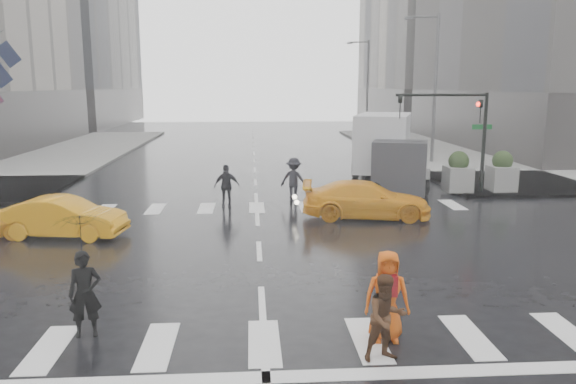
{
  "coord_description": "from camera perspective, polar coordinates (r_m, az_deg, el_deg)",
  "views": [
    {
      "loc": [
        -0.21,
        -15.93,
        4.81
      ],
      "look_at": [
        0.99,
        2.0,
        1.38
      ],
      "focal_mm": 35.0,
      "sensor_mm": 36.0,
      "label": 1
    }
  ],
  "objects": [
    {
      "name": "ground",
      "position": [
        16.64,
        -2.95,
        -6.02
      ],
      "size": [
        120.0,
        120.0,
        0.0
      ],
      "primitive_type": "plane",
      "color": "black",
      "rests_on": "ground"
    },
    {
      "name": "sidewalk_ne",
      "position": [
        39.1,
        26.53,
        2.7
      ],
      "size": [
        35.0,
        35.0,
        0.15
      ],
      "primitive_type": "cube",
      "color": "gray",
      "rests_on": "ground"
    },
    {
      "name": "road_markings",
      "position": [
        16.64,
        -2.95,
        -6.0
      ],
      "size": [
        18.0,
        48.0,
        0.01
      ],
      "primitive_type": null,
      "color": "silver",
      "rests_on": "ground"
    },
    {
      "name": "traffic_signal_pole",
      "position": [
        25.7,
        17.33,
        6.76
      ],
      "size": [
        4.45,
        0.42,
        4.5
      ],
      "color": "black",
      "rests_on": "ground"
    },
    {
      "name": "street_lamp_near",
      "position": [
        35.69,
        14.53,
        10.68
      ],
      "size": [
        2.15,
        0.22,
        9.0
      ],
      "color": "#59595B",
      "rests_on": "ground"
    },
    {
      "name": "street_lamp_far",
      "position": [
        55.06,
        7.94,
        10.84
      ],
      "size": [
        2.15,
        0.22,
        9.0
      ],
      "color": "#59595B",
      "rests_on": "ground"
    },
    {
      "name": "planter_west",
      "position": [
        25.48,
        12.68,
        1.89
      ],
      "size": [
        1.1,
        1.1,
        1.8
      ],
      "color": "gray",
      "rests_on": "ground"
    },
    {
      "name": "planter_mid",
      "position": [
        26.11,
        16.9,
        1.9
      ],
      "size": [
        1.1,
        1.1,
        1.8
      ],
      "color": "gray",
      "rests_on": "ground"
    },
    {
      "name": "planter_east",
      "position": [
        26.88,
        20.89,
        1.9
      ],
      "size": [
        1.1,
        1.1,
        1.8
      ],
      "color": "gray",
      "rests_on": "ground"
    },
    {
      "name": "pedestrian_black",
      "position": [
        11.44,
        -20.17,
        -6.18
      ],
      "size": [
        1.16,
        1.17,
        2.43
      ],
      "rotation": [
        0.0,
        0.0,
        0.23
      ],
      "color": "black",
      "rests_on": "ground"
    },
    {
      "name": "pedestrian_brown",
      "position": [
        10.25,
        9.95,
        -12.47
      ],
      "size": [
        0.88,
        0.75,
        1.58
      ],
      "primitive_type": "imported",
      "rotation": [
        0.0,
        0.0,
        0.22
      ],
      "color": "#452A18",
      "rests_on": "ground"
    },
    {
      "name": "pedestrian_orange",
      "position": [
        10.97,
        10.02,
        -10.32
      ],
      "size": [
        0.9,
        0.62,
        1.76
      ],
      "rotation": [
        0.0,
        0.0,
        -0.06
      ],
      "color": "#D8520F",
      "rests_on": "ground"
    },
    {
      "name": "pedestrian_far_a",
      "position": [
        22.54,
        -6.25,
        0.63
      ],
      "size": [
        1.07,
        0.73,
        1.71
      ],
      "primitive_type": "imported",
      "rotation": [
        0.0,
        0.0,
        3.27
      ],
      "color": "black",
      "rests_on": "ground"
    },
    {
      "name": "pedestrian_far_b",
      "position": [
        23.5,
        0.61,
        1.26
      ],
      "size": [
        1.35,
        1.08,
        1.84
      ],
      "primitive_type": "imported",
      "rotation": [
        0.0,
        0.0,
        2.73
      ],
      "color": "black",
      "rests_on": "ground"
    },
    {
      "name": "taxi_mid",
      "position": [
        19.37,
        -21.87,
        -2.4
      ],
      "size": [
        4.09,
        1.96,
        1.29
      ],
      "primitive_type": "imported",
      "rotation": [
        0.0,
        0.0,
        1.42
      ],
      "color": "#F89C0D",
      "rests_on": "ground"
    },
    {
      "name": "taxi_rear",
      "position": [
        20.78,
        7.95,
        -0.78
      ],
      "size": [
        4.33,
        2.4,
        1.35
      ],
      "primitive_type": "imported",
      "rotation": [
        0.0,
        0.0,
        1.44
      ],
      "color": "#F89C0D",
      "rests_on": "ground"
    },
    {
      "name": "box_truck",
      "position": [
        27.39,
        10.05,
        4.37
      ],
      "size": [
        2.41,
        6.43,
        3.42
      ],
      "rotation": [
        0.0,
        0.0,
        -0.32
      ],
      "color": "silver",
      "rests_on": "ground"
    }
  ]
}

